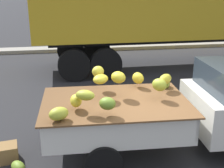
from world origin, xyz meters
TOP-DOWN VIEW (x-y plane):
  - ground at (0.00, 0.00)m, footprint 220.00×220.00m
  - curb_strip at (0.00, 9.67)m, footprint 80.00×0.80m
  - pickup_truck at (1.20, 0.16)m, footprint 4.85×1.99m
  - semi_trailer at (3.31, 6.14)m, footprint 12.04×2.80m
  - fallen_banana_bunch_near_tailgate at (-2.48, -0.14)m, footprint 0.36×0.41m
  - produce_crate at (-2.79, 0.26)m, footprint 0.57×0.44m

SIDE VIEW (x-z plane):
  - ground at x=0.00m, z-range 0.00..0.00m
  - curb_strip at x=0.00m, z-range 0.00..0.16m
  - fallen_banana_bunch_near_tailgate at x=-2.48m, z-range 0.00..0.19m
  - produce_crate at x=-2.79m, z-range 0.00..0.32m
  - pickup_truck at x=1.20m, z-range 0.03..1.73m
  - semi_trailer at x=3.31m, z-range 0.57..4.52m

